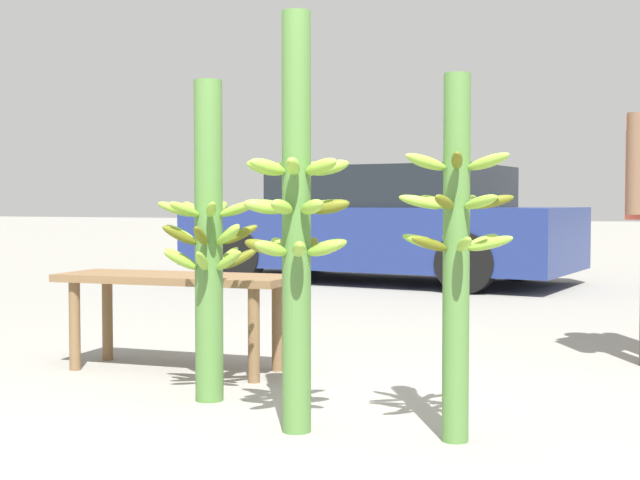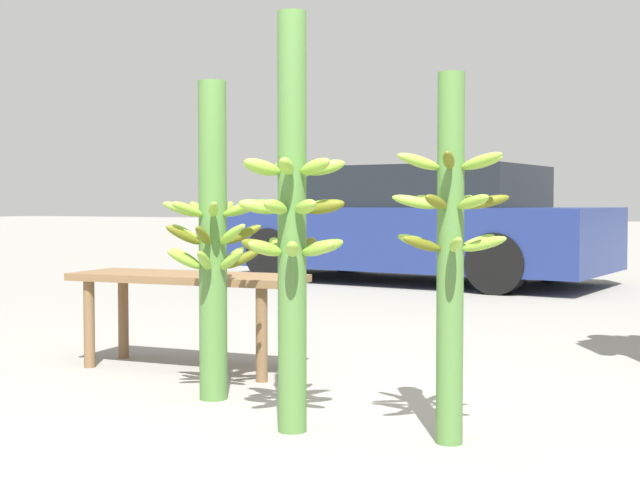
% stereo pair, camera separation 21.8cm
% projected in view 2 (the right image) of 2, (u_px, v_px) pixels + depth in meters
% --- Properties ---
extents(ground_plane, '(80.00, 80.00, 0.00)m').
position_uv_depth(ground_plane, '(299.00, 437.00, 3.43)').
color(ground_plane, gray).
extents(banana_stalk_left, '(0.47, 0.47, 1.45)m').
position_uv_depth(banana_stalk_left, '(213.00, 240.00, 4.06)').
color(banana_stalk_left, '#4C7A38').
rests_on(banana_stalk_left, ground_plane).
extents(banana_stalk_center, '(0.43, 0.43, 1.64)m').
position_uv_depth(banana_stalk_center, '(292.00, 219.00, 3.48)').
color(banana_stalk_center, '#4C7A38').
rests_on(banana_stalk_center, ground_plane).
extents(banana_stalk_right, '(0.44, 0.45, 1.39)m').
position_uv_depth(banana_stalk_right, '(450.00, 244.00, 3.31)').
color(banana_stalk_right, '#4C7A38').
rests_on(banana_stalk_right, ground_plane).
extents(market_bench, '(1.30, 0.54, 0.52)m').
position_uv_depth(market_bench, '(187.00, 288.00, 4.81)').
color(market_bench, brown).
rests_on(market_bench, ground_plane).
extents(parked_car, '(4.51, 2.29, 1.30)m').
position_uv_depth(parked_car, '(415.00, 226.00, 10.08)').
color(parked_car, navy).
rests_on(parked_car, ground_plane).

